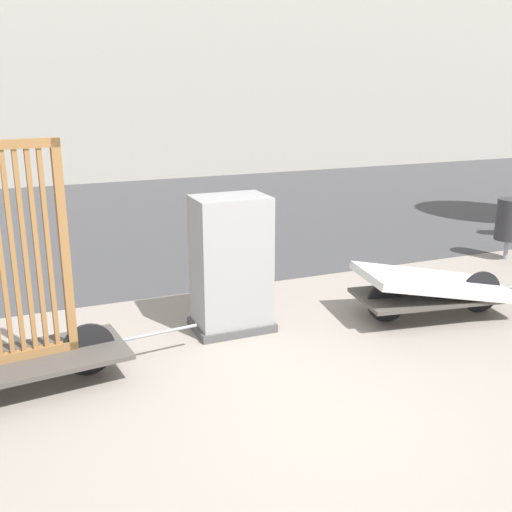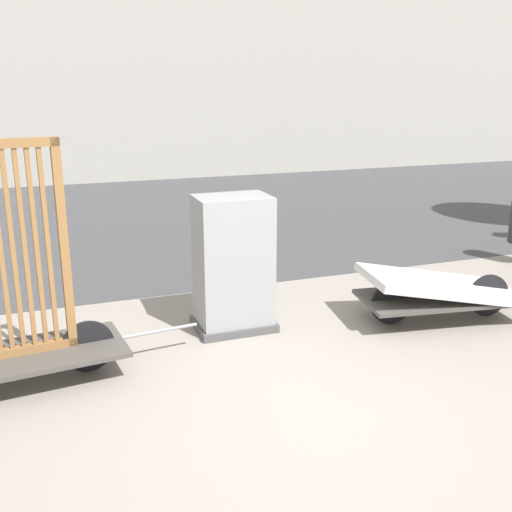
% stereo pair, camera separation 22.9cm
% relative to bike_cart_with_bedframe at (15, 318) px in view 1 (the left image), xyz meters
% --- Properties ---
extents(ground_plane, '(60.00, 60.00, 0.00)m').
position_rel_bike_cart_with_bedframe_xyz_m(ground_plane, '(2.06, -1.32, -0.63)').
color(ground_plane, gray).
extents(road_strip, '(56.00, 8.71, 0.01)m').
position_rel_bike_cart_with_bedframe_xyz_m(road_strip, '(2.06, 6.08, -0.62)').
color(road_strip, '#424244').
rests_on(road_strip, ground_plane).
extents(bike_cart_with_bedframe, '(2.42, 0.94, 2.01)m').
position_rel_bike_cart_with_bedframe_xyz_m(bike_cart_with_bedframe, '(0.00, 0.00, 0.00)').
color(bike_cart_with_bedframe, '#4C4742').
rests_on(bike_cart_with_bedframe, ground_plane).
extents(bike_cart_with_mattress, '(2.42, 1.04, 0.56)m').
position_rel_bike_cart_with_bedframe_xyz_m(bike_cart_with_mattress, '(4.12, -0.00, -0.30)').
color(bike_cart_with_mattress, '#4C4742').
rests_on(bike_cart_with_mattress, ground_plane).
extents(utility_cabinet, '(0.78, 0.57, 1.36)m').
position_rel_bike_cart_with_bedframe_xyz_m(utility_cabinet, '(2.01, 0.53, 0.01)').
color(utility_cabinet, '#4C4C4C').
rests_on(utility_cabinet, ground_plane).
extents(trash_bin, '(0.37, 0.37, 0.86)m').
position_rel_bike_cart_with_bedframe_xyz_m(trash_bin, '(6.46, 1.37, -0.06)').
color(trash_bin, gray).
rests_on(trash_bin, ground_plane).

